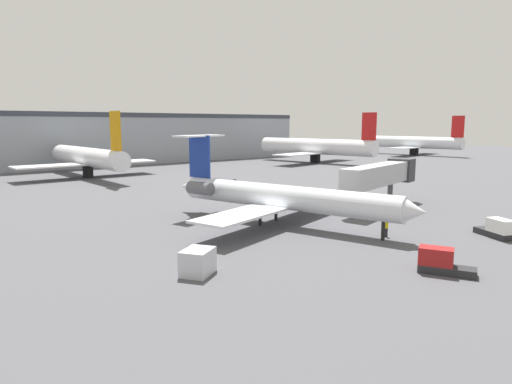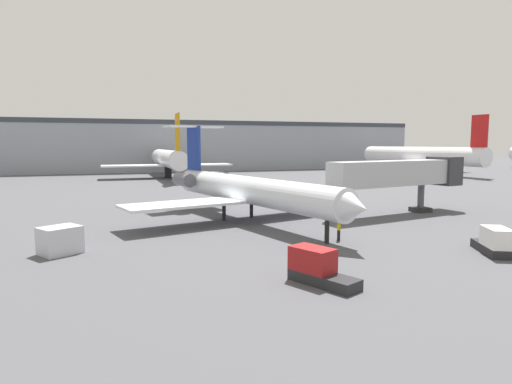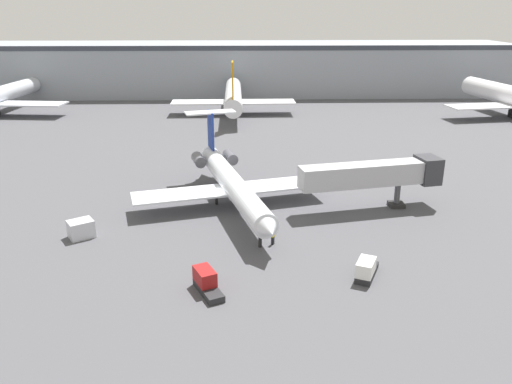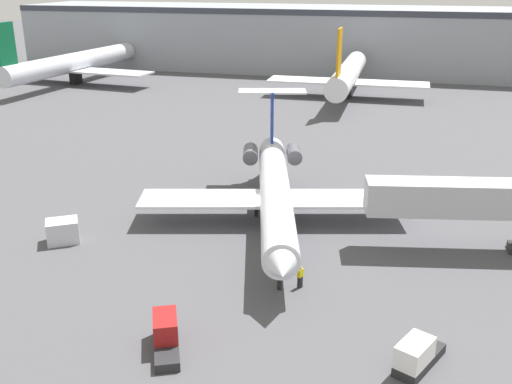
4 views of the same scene
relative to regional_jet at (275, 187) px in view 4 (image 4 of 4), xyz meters
The scene contains 10 objects.
ground_plane 3.68m from the regional_jet, 147.28° to the right, with size 400.00×400.00×0.10m, color #4C4C51.
regional_jet is the anchor object (origin of this frame).
jet_bridge 17.69m from the regional_jet, ahead, with size 17.54×6.34×6.04m.
ground_crew_marshaller 12.11m from the regional_jet, 68.04° to the right, with size 0.42×0.48×1.69m.
baggage_tug_lead 20.19m from the regional_jet, 95.13° to the right, with size 2.95×4.22×1.90m.
baggage_tug_trailing 22.13m from the regional_jet, 55.74° to the right, with size 2.96×4.22×1.90m.
cargo_container_uld 18.07m from the regional_jet, 150.98° to the right, with size 3.17×3.01×1.88m.
terminal_building 87.11m from the regional_jet, 91.00° to the left, with size 153.67×22.71×13.72m.
parked_airliner_west_mid 77.87m from the regional_jet, 133.73° to the left, with size 32.73×38.63×13.06m.
parked_airliner_centre 56.36m from the regional_jet, 90.36° to the left, with size 27.85×33.12×13.13m.
Camera 4 is at (12.38, -45.77, 20.67)m, focal length 41.20 mm.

